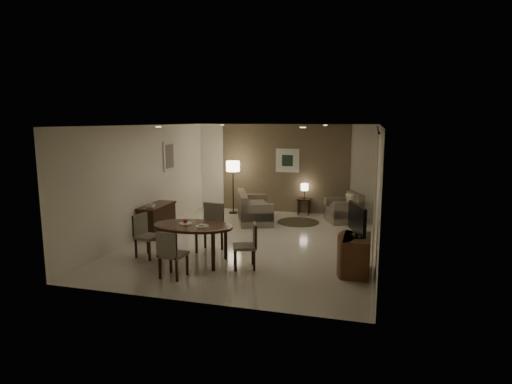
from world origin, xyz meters
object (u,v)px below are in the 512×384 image
(chair_near, at_px, (173,254))
(chair_left, at_px, (148,236))
(chair_far, at_px, (209,228))
(side_table, at_px, (304,206))
(sofa, at_px, (255,207))
(console_desk, at_px, (157,220))
(tv_cabinet, at_px, (357,255))
(armchair, at_px, (344,208))
(chair_right, at_px, (244,246))
(floor_lamp, at_px, (233,187))
(dining_table, at_px, (193,244))

(chair_near, xyz_separation_m, chair_left, (-1.02, 0.92, 0.01))
(chair_far, bearing_deg, side_table, 76.58)
(chair_near, distance_m, sofa, 4.61)
(chair_far, height_order, chair_left, chair_far)
(console_desk, height_order, tv_cabinet, console_desk)
(side_table, bearing_deg, armchair, -28.30)
(chair_near, distance_m, side_table, 6.02)
(chair_right, height_order, floor_lamp, floor_lamp)
(chair_near, xyz_separation_m, side_table, (1.45, 5.84, -0.20))
(sofa, distance_m, armchair, 2.49)
(floor_lamp, bearing_deg, chair_left, -94.38)
(console_desk, distance_m, chair_far, 2.02)
(armchair, bearing_deg, side_table, -143.01)
(dining_table, bearing_deg, chair_left, 176.59)
(chair_right, bearing_deg, console_desk, -143.04)
(console_desk, height_order, chair_far, chair_far)
(tv_cabinet, relative_size, floor_lamp, 0.56)
(chair_near, xyz_separation_m, chair_far, (0.05, 1.62, 0.07))
(armchair, distance_m, side_table, 1.38)
(chair_far, relative_size, chair_left, 1.15)
(armchair, distance_m, floor_lamp, 3.36)
(chair_left, relative_size, armchair, 0.98)
(chair_near, xyz_separation_m, chair_right, (1.09, 0.81, -0.00))
(dining_table, relative_size, side_table, 3.33)
(chair_right, relative_size, sofa, 0.51)
(tv_cabinet, xyz_separation_m, floor_lamp, (-3.85, 4.36, 0.45))
(console_desk, relative_size, chair_left, 1.34)
(chair_right, bearing_deg, floor_lamp, -179.78)
(chair_right, xyz_separation_m, sofa, (-0.85, 3.80, -0.03))
(side_table, bearing_deg, chair_near, -103.94)
(console_desk, relative_size, chair_right, 1.37)
(sofa, bearing_deg, console_desk, 115.15)
(side_table, bearing_deg, chair_left, -116.66)
(dining_table, xyz_separation_m, sofa, (0.23, 3.75, 0.03))
(armchair, xyz_separation_m, floor_lamp, (-3.33, 0.26, 0.40))
(tv_cabinet, bearing_deg, dining_table, -175.84)
(sofa, bearing_deg, floor_lamp, 26.46)
(chair_near, height_order, chair_far, chair_far)
(console_desk, relative_size, side_table, 2.46)
(console_desk, xyz_separation_m, chair_left, (0.69, -1.67, 0.07))
(sofa, bearing_deg, armchair, -97.20)
(chair_left, relative_size, side_table, 1.83)
(tv_cabinet, height_order, chair_near, chair_near)
(console_desk, relative_size, floor_lamp, 0.75)
(chair_near, relative_size, floor_lamp, 0.55)
(chair_far, relative_size, chair_right, 1.17)
(tv_cabinet, distance_m, chair_far, 3.17)
(chair_far, xyz_separation_m, side_table, (1.40, 4.22, -0.27))
(dining_table, relative_size, chair_left, 1.82)
(dining_table, bearing_deg, console_desk, 134.88)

